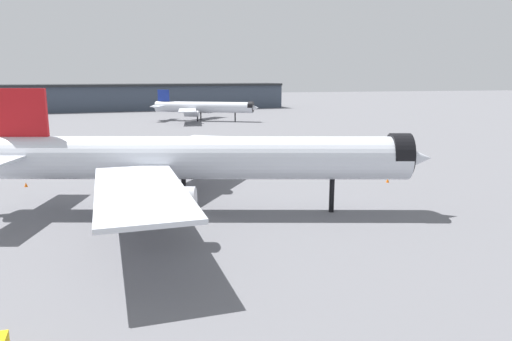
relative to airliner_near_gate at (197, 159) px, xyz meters
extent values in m
plane|color=slate|center=(-1.51, -3.61, -7.67)|extent=(900.00, 900.00, 0.00)
cylinder|color=silver|center=(0.46, -0.12, 0.14)|extent=(57.79, 20.27, 6.01)
cone|color=silver|center=(28.61, -7.34, 0.14)|extent=(7.87, 7.35, 5.89)
cylinder|color=black|center=(27.45, -7.04, 0.59)|extent=(4.13, 6.55, 6.07)
cube|color=silver|center=(0.13, 16.57, -0.61)|extent=(21.86, 27.07, 0.48)
cylinder|color=#B7BAC1|center=(0.70, 13.18, -2.60)|extent=(8.70, 5.22, 3.30)
cube|color=silver|center=(-7.87, -14.58, -0.61)|extent=(10.93, 26.69, 0.48)
cylinder|color=#B7BAC1|center=(-5.74, -11.89, -2.60)|extent=(8.70, 5.22, 3.30)
cube|color=red|center=(-23.18, 5.95, 4.95)|extent=(6.91, 2.32, 9.61)
cube|color=silver|center=(-22.64, 12.76, 0.74)|extent=(7.67, 11.43, 0.36)
cylinder|color=black|center=(18.48, -4.74, -5.27)|extent=(0.72, 0.72, 4.81)
cylinder|color=black|center=(-1.57, 3.66, -5.27)|extent=(0.72, 0.72, 4.81)
cylinder|color=black|center=(-3.14, -2.45, -5.27)|extent=(0.72, 0.72, 4.81)
cylinder|color=silver|center=(19.83, 135.51, -1.83)|extent=(40.31, 21.89, 4.50)
cone|color=silver|center=(39.04, 126.61, -1.83)|extent=(6.34, 6.08, 4.41)
cone|color=silver|center=(0.62, 144.41, -1.83)|extent=(7.10, 6.34, 4.27)
cylinder|color=black|center=(38.22, 126.98, -1.49)|extent=(3.75, 4.97, 4.54)
cube|color=silver|center=(21.82, 147.57, -2.39)|extent=(17.93, 18.57, 0.36)
cylinder|color=#B7BAC1|center=(21.78, 145.07, -3.87)|extent=(6.42, 4.74, 2.47)
cube|color=silver|center=(11.92, 126.20, -2.39)|extent=(9.01, 19.73, 0.36)
cylinder|color=#B7BAC1|center=(13.80, 127.85, -3.87)|extent=(6.42, 4.74, 2.47)
cube|color=navy|center=(3.69, 142.99, 1.77)|extent=(4.80, 2.54, 7.20)
cube|color=silver|center=(5.00, 147.82, -1.38)|extent=(6.66, 8.52, 0.27)
cube|color=silver|center=(0.85, 138.87, -1.38)|extent=(6.66, 8.52, 0.27)
cylinder|color=black|center=(32.12, 129.81, -5.87)|extent=(0.54, 0.54, 3.60)
cylinder|color=black|center=(18.90, 138.54, -5.87)|extent=(0.54, 0.54, 3.60)
cylinder|color=black|center=(16.92, 134.26, -5.87)|extent=(0.54, 0.54, 3.60)
cube|color=#3D4756|center=(-31.63, 207.96, -1.12)|extent=(214.85, 42.51, 13.10)
cube|color=#232628|center=(-31.63, 207.96, 6.03)|extent=(215.06, 44.84, 1.20)
cone|color=#F2600C|center=(-27.20, 22.64, -7.29)|extent=(0.61, 0.61, 0.76)
cone|color=#F2600C|center=(35.88, 10.38, -7.30)|extent=(0.60, 0.60, 0.75)
camera|label=1|loc=(-7.85, -65.49, 11.53)|focal=33.34mm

